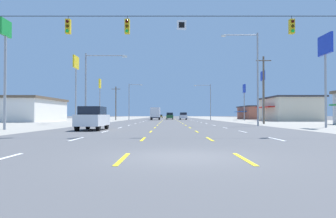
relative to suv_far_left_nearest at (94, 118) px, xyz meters
name	(u,v)px	position (x,y,z in m)	size (l,w,h in m)	color
ground_plane	(171,120)	(6.79, 48.96, -1.03)	(572.00, 572.00, 0.00)	#4C4C4F
lot_apron_left	(67,120)	(-17.96, 48.96, -1.02)	(28.00, 440.00, 0.01)	gray
lot_apron_right	(274,120)	(31.54, 48.96, -1.02)	(28.00, 440.00, 0.01)	gray
lane_markings	(170,119)	(6.79, 87.46, -1.02)	(10.64, 227.60, 0.01)	white
signal_span_wire	(173,57)	(6.64, -6.64, 3.95)	(25.35, 0.53, 8.79)	brown
suv_far_left_nearest	(94,118)	(0.00, 0.00, 0.00)	(1.98, 4.90, 1.98)	white
box_truck_inner_left_near	(156,113)	(3.05, 56.12, 0.81)	(2.40, 7.20, 3.23)	navy
suv_inner_right_mid	(184,116)	(10.54, 60.07, 0.00)	(1.98, 4.90, 1.98)	silver
suv_center_turn_midfar	(171,116)	(6.86, 65.32, 0.00)	(1.98, 4.90, 1.98)	#235B2D
sedan_center_turn_far	(170,116)	(6.61, 91.33, -0.27)	(1.80, 4.50, 1.46)	silver
sedan_inner_left_farther	(161,116)	(3.11, 109.99, -0.27)	(1.80, 4.50, 1.46)	#B28C33
storefront_left_row_1	(31,110)	(-21.01, 35.77, 1.33)	(9.81, 17.98, 4.67)	silver
storefront_right_row_1	(291,109)	(32.79, 41.96, 1.59)	(11.17, 13.97, 5.20)	beige
storefront_right_row_2	(260,113)	(34.36, 69.98, 1.01)	(12.13, 15.54, 4.03)	#A35642
pole_sign_left_row_0	(6,50)	(-7.73, 0.56, 5.88)	(0.24, 1.72, 9.53)	gray
pole_sign_left_row_1	(77,71)	(-7.68, 21.33, 6.95)	(0.24, 2.54, 10.26)	gray
pole_sign_left_row_2	(101,90)	(-8.88, 43.83, 5.85)	(0.24, 1.60, 9.34)	gray
pole_sign_right_row_0	(326,54)	(22.26, 5.16, 6.37)	(0.24, 2.73, 9.41)	gray
pole_sign_right_row_1	(264,84)	(22.86, 28.22, 5.63)	(0.24, 1.92, 8.90)	gray
pole_sign_right_row_2	(245,93)	(24.26, 47.47, 5.40)	(0.24, 1.95, 8.49)	gray
streetlight_left_row_0	(92,82)	(-2.75, 10.52, 4.09)	(4.96, 0.26, 8.55)	gray
streetlight_right_row_0	(255,72)	(16.53, 10.52, 5.30)	(4.38, 0.26, 11.00)	gray
streetlight_left_row_1	(131,99)	(-3.02, 51.90, 4.21)	(3.47, 0.26, 9.12)	gray
streetlight_right_row_1	(210,99)	(16.48, 51.90, 4.22)	(4.24, 0.26, 8.95)	gray
utility_pole_right_row_0	(265,89)	(20.03, 18.41, 4.00)	(2.20, 0.26, 9.66)	brown
utility_pole_left_row_1	(117,103)	(-6.52, 51.18, 3.31)	(2.20, 0.26, 8.30)	brown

